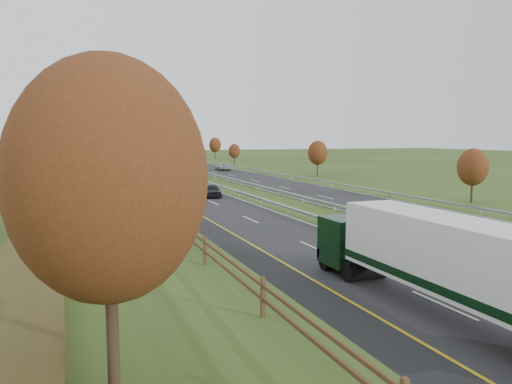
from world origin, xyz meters
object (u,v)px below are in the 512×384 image
box_lorry (444,261)px  road_tanker (126,162)px  car_dark_near (212,190)px  car_small_far (112,159)px  car_silver_mid (158,180)px  car_oncoming (223,167)px

box_lorry → road_tanker: 96.15m
car_dark_near → car_small_far: size_ratio=0.82×
car_dark_near → car_small_far: 95.84m
box_lorry → car_dark_near: bearing=86.8°
car_silver_mid → car_oncoming: 34.03m
box_lorry → road_tanker: size_ratio=1.45×
box_lorry → car_silver_mid: box_lorry is taller
car_small_far → car_oncoming: 53.14m
car_dark_near → car_oncoming: (15.54, 46.20, 0.01)m
car_dark_near → car_oncoming: car_oncoming is taller
car_small_far → car_silver_mid: bearing=-88.6°
box_lorry → car_small_far: (-1.22, 138.08, -1.47)m
car_oncoming → car_dark_near: bearing=74.6°
car_silver_mid → car_small_far: 77.84m
car_small_far → road_tanker: bearing=-89.5°
box_lorry → car_silver_mid: bearing=91.0°
box_lorry → car_oncoming: box_lorry is taller
road_tanker → car_small_far: 41.96m
box_lorry → car_oncoming: (17.93, 88.51, -1.50)m
road_tanker → car_silver_mid: 35.92m
car_silver_mid → car_oncoming: size_ratio=0.79×
car_dark_near → box_lorry: bearing=-86.6°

